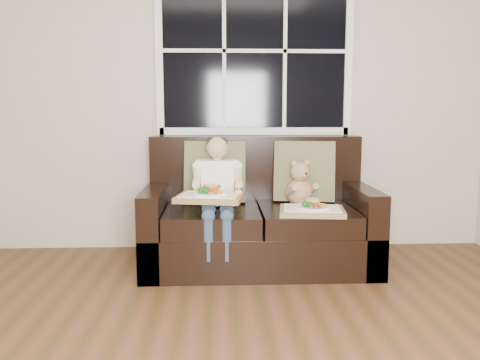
{
  "coord_description": "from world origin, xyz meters",
  "views": [
    {
      "loc": [
        -0.01,
        -1.78,
        1.18
      ],
      "look_at": [
        0.14,
        1.85,
        0.67
      ],
      "focal_mm": 38.0,
      "sensor_mm": 36.0,
      "label": 1
    }
  ],
  "objects_px": {
    "loveseat": "(258,223)",
    "child": "(218,184)",
    "tray_right": "(312,210)",
    "tray_left": "(210,196)",
    "teddy_bear": "(299,186)"
  },
  "relations": [
    {
      "from": "loveseat",
      "to": "tray_right",
      "type": "distance_m",
      "value": 0.52
    },
    {
      "from": "loveseat",
      "to": "teddy_bear",
      "type": "relative_size",
      "value": 4.77
    },
    {
      "from": "tray_left",
      "to": "loveseat",
      "type": "bearing_deg",
      "value": 50.84
    },
    {
      "from": "child",
      "to": "tray_left",
      "type": "distance_m",
      "value": 0.2
    },
    {
      "from": "teddy_bear",
      "to": "tray_left",
      "type": "bearing_deg",
      "value": -175.54
    },
    {
      "from": "child",
      "to": "tray_right",
      "type": "relative_size",
      "value": 1.66
    },
    {
      "from": "loveseat",
      "to": "teddy_bear",
      "type": "bearing_deg",
      "value": 4.41
    },
    {
      "from": "tray_left",
      "to": "tray_right",
      "type": "relative_size",
      "value": 1.05
    },
    {
      "from": "child",
      "to": "teddy_bear",
      "type": "xyz_separation_m",
      "value": [
        0.63,
        0.14,
        -0.04
      ]
    },
    {
      "from": "loveseat",
      "to": "tray_left",
      "type": "xyz_separation_m",
      "value": [
        -0.36,
        -0.3,
        0.27
      ]
    },
    {
      "from": "tray_left",
      "to": "child",
      "type": "bearing_deg",
      "value": 85.43
    },
    {
      "from": "child",
      "to": "tray_right",
      "type": "distance_m",
      "value": 0.71
    },
    {
      "from": "loveseat",
      "to": "tray_right",
      "type": "bearing_deg",
      "value": -43.6
    },
    {
      "from": "loveseat",
      "to": "tray_right",
      "type": "xyz_separation_m",
      "value": [
        0.35,
        -0.34,
        0.17
      ]
    },
    {
      "from": "loveseat",
      "to": "child",
      "type": "bearing_deg",
      "value": -159.38
    }
  ]
}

